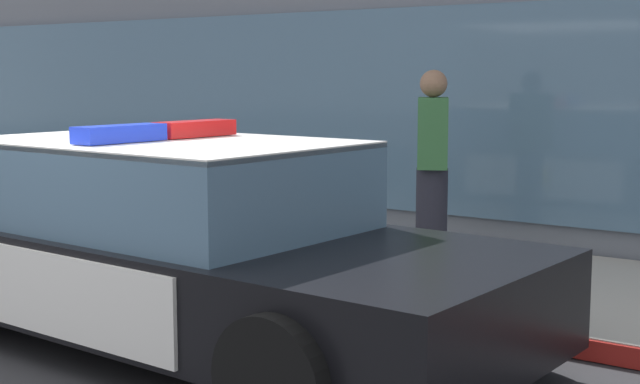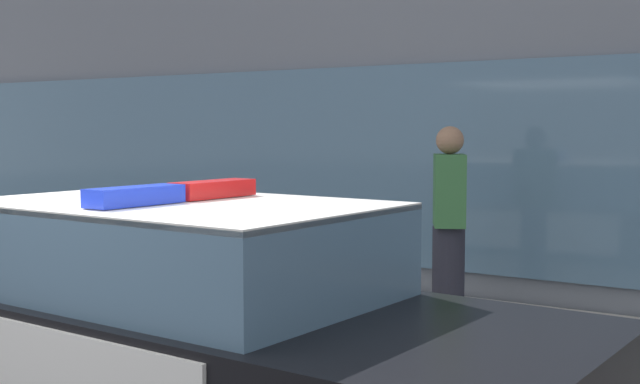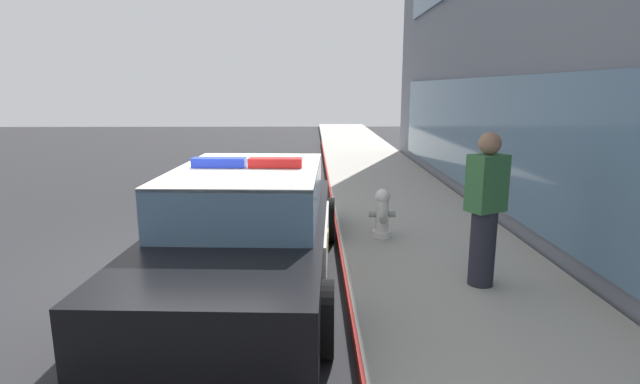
# 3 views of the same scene
# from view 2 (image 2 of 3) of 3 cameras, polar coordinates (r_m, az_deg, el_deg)

# --- Properties ---
(sidewalk) EXTENTS (48.00, 2.63, 0.15)m
(sidewalk) POSITION_cam_2_polar(r_m,az_deg,el_deg) (7.60, 2.00, -9.01)
(sidewalk) COLOR #A39E93
(sidewalk) RESTS_ON ground
(curb_red_paint) EXTENTS (28.80, 0.04, 0.14)m
(curb_red_paint) POSITION_cam_2_polar(r_m,az_deg,el_deg) (6.53, -4.15, -11.28)
(curb_red_paint) COLOR maroon
(curb_red_paint) RESTS_ON ground
(storefront_building) EXTENTS (23.62, 8.18, 6.75)m
(storefront_building) POSITION_cam_2_polar(r_m,az_deg,el_deg) (12.25, 18.17, 11.42)
(storefront_building) COLOR slate
(storefront_building) RESTS_ON ground
(police_cruiser) EXTENTS (5.05, 2.28, 1.49)m
(police_cruiser) POSITION_cam_2_polar(r_m,az_deg,el_deg) (5.27, -8.76, -8.35)
(police_cruiser) COLOR black
(police_cruiser) RESTS_ON ground
(fire_hydrant) EXTENTS (0.34, 0.39, 0.73)m
(fire_hydrant) POSITION_cam_2_polar(r_m,az_deg,el_deg) (7.45, -6.68, -5.94)
(fire_hydrant) COLOR silver
(fire_hydrant) RESTS_ON sidewalk
(pedestrian_on_sidewalk) EXTENTS (0.42, 0.48, 1.71)m
(pedestrian_on_sidewalk) POSITION_cam_2_polar(r_m,az_deg,el_deg) (7.17, 8.93, -2.25)
(pedestrian_on_sidewalk) COLOR #23232D
(pedestrian_on_sidewalk) RESTS_ON sidewalk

